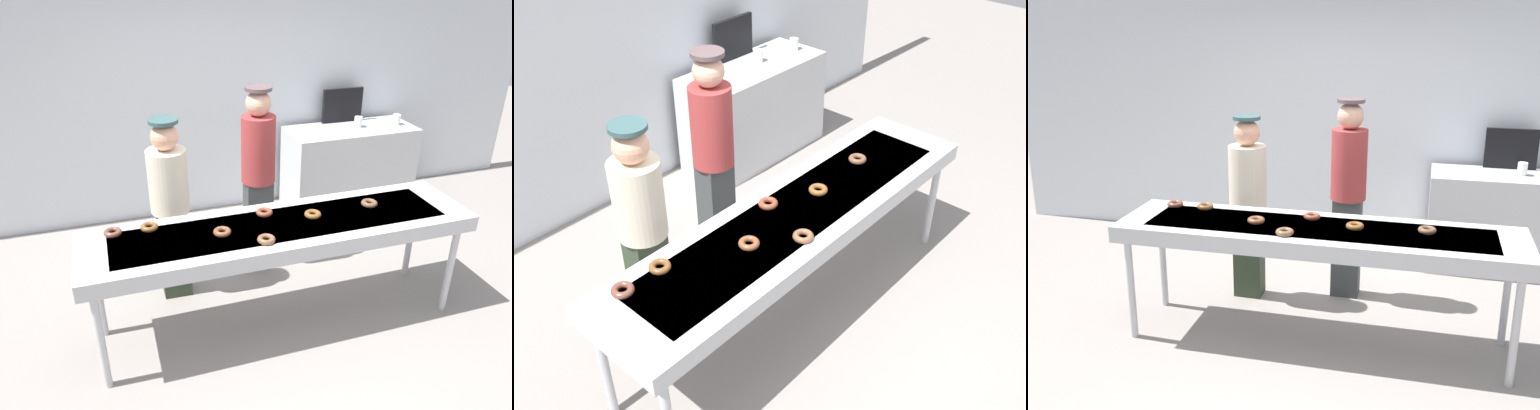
{
  "view_description": "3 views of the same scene",
  "coord_description": "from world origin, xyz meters",
  "views": [
    {
      "loc": [
        -1.15,
        -2.95,
        2.67
      ],
      "look_at": [
        -0.12,
        0.24,
        0.97
      ],
      "focal_mm": 34.33,
      "sensor_mm": 36.0,
      "label": 1
    },
    {
      "loc": [
        -2.47,
        -1.98,
        3.19
      ],
      "look_at": [
        -0.08,
        0.16,
        0.93
      ],
      "focal_mm": 42.96,
      "sensor_mm": 36.0,
      "label": 2
    },
    {
      "loc": [
        0.74,
        -3.98,
        2.34
      ],
      "look_at": [
        -0.3,
        0.19,
        1.0
      ],
      "focal_mm": 41.83,
      "sensor_mm": 36.0,
      "label": 3
    }
  ],
  "objects": [
    {
      "name": "chocolate_donut_5",
      "position": [
        -0.19,
        -0.21,
        0.93
      ],
      "size": [
        0.16,
        0.16,
        0.04
      ],
      "primitive_type": "torus",
      "rotation": [
        0.0,
        0.0,
        1.92
      ],
      "color": "brown",
      "rests_on": "fryer_conveyor"
    },
    {
      "name": "back_wall",
      "position": [
        0.0,
        2.24,
        1.43
      ],
      "size": [
        8.0,
        0.12,
        2.86
      ],
      "primitive_type": "cube",
      "color": "silver",
      "rests_on": "ground"
    },
    {
      "name": "paper_cup_0",
      "position": [
        2.06,
        1.75,
        1.01
      ],
      "size": [
        0.09,
        0.09,
        0.12
      ],
      "primitive_type": "cylinder",
      "color": "white",
      "rests_on": "prep_counter"
    },
    {
      "name": "menu_display",
      "position": [
        1.51,
        2.05,
        1.14
      ],
      "size": [
        0.49,
        0.04,
        0.39
      ],
      "primitive_type": "cube",
      "color": "black",
      "rests_on": "prep_counter"
    },
    {
      "name": "chocolate_donut_4",
      "position": [
        0.77,
        0.07,
        0.93
      ],
      "size": [
        0.16,
        0.16,
        0.04
      ],
      "primitive_type": "torus",
      "rotation": [
        0.0,
        0.0,
        1.9
      ],
      "color": "brown",
      "rests_on": "fryer_conveyor"
    },
    {
      "name": "chocolate_donut_6",
      "position": [
        -0.94,
        0.22,
        0.93
      ],
      "size": [
        0.17,
        0.17,
        0.04
      ],
      "primitive_type": "torus",
      "rotation": [
        0.0,
        0.0,
        2.76
      ],
      "color": "brown",
      "rests_on": "fryer_conveyor"
    },
    {
      "name": "ground_plane",
      "position": [
        0.0,
        0.0,
        0.0
      ],
      "size": [
        16.0,
        16.0,
        0.0
      ],
      "primitive_type": "plane",
      "color": "gray"
    },
    {
      "name": "chocolate_donut_0",
      "position": [
        -0.46,
        -0.01,
        0.93
      ],
      "size": [
        0.14,
        0.14,
        0.04
      ],
      "primitive_type": "torus",
      "rotation": [
        0.0,
        0.0,
        0.13
      ],
      "color": "brown",
      "rests_on": "fryer_conveyor"
    },
    {
      "name": "chocolate_donut_3",
      "position": [
        -0.08,
        0.18,
        0.93
      ],
      "size": [
        0.14,
        0.14,
        0.04
      ],
      "primitive_type": "torus",
      "rotation": [
        0.0,
        0.0,
        1.66
      ],
      "color": "brown",
      "rests_on": "fryer_conveyor"
    },
    {
      "name": "fryer_conveyor",
      "position": [
        0.0,
        0.0,
        0.85
      ],
      "size": [
        2.93,
        0.72,
        0.91
      ],
      "color": "#B7BABF",
      "rests_on": "ground"
    },
    {
      "name": "chocolate_donut_1",
      "position": [
        -1.2,
        0.22,
        0.93
      ],
      "size": [
        0.14,
        0.14,
        0.04
      ],
      "primitive_type": "torus",
      "rotation": [
        0.0,
        0.0,
        1.46
      ],
      "color": "brown",
      "rests_on": "fryer_conveyor"
    },
    {
      "name": "paper_cup_1",
      "position": [
        1.6,
        1.8,
        1.01
      ],
      "size": [
        0.09,
        0.09,
        0.12
      ],
      "primitive_type": "cylinder",
      "color": "white",
      "rests_on": "prep_counter"
    },
    {
      "name": "prep_counter",
      "position": [
        1.51,
        1.79,
        0.47
      ],
      "size": [
        1.47,
        0.62,
        0.95
      ],
      "primitive_type": "cube",
      "color": "#B7BABF",
      "rests_on": "ground"
    },
    {
      "name": "worker_assistant",
      "position": [
        -0.73,
        0.65,
        0.89
      ],
      "size": [
        0.32,
        0.32,
        1.59
      ],
      "rotation": [
        0.0,
        0.0,
        3.37
      ],
      "color": "#2C3926",
      "rests_on": "ground"
    },
    {
      "name": "chocolate_donut_2",
      "position": [
        0.26,
        0.03,
        0.93
      ],
      "size": [
        0.18,
        0.18,
        0.04
      ],
      "primitive_type": "torus",
      "rotation": [
        0.0,
        0.0,
        0.99
      ],
      "color": "brown",
      "rests_on": "fryer_conveyor"
    },
    {
      "name": "worker_baker",
      "position": [
        0.1,
        0.86,
        0.96
      ],
      "size": [
        0.3,
        0.3,
        1.73
      ],
      "rotation": [
        0.0,
        0.0,
        3.44
      ],
      "color": "#373C3D",
      "rests_on": "ground"
    }
  ]
}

